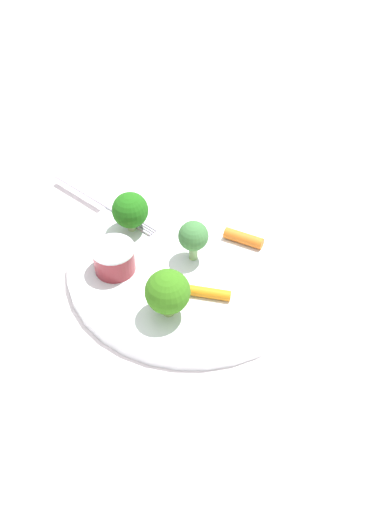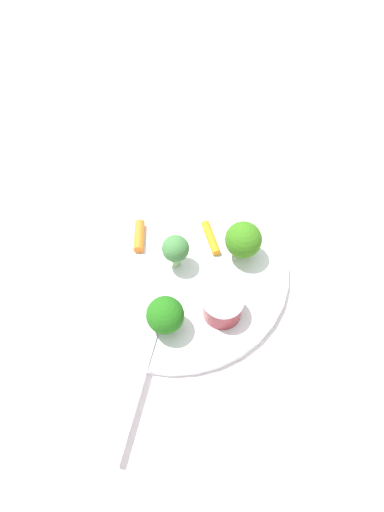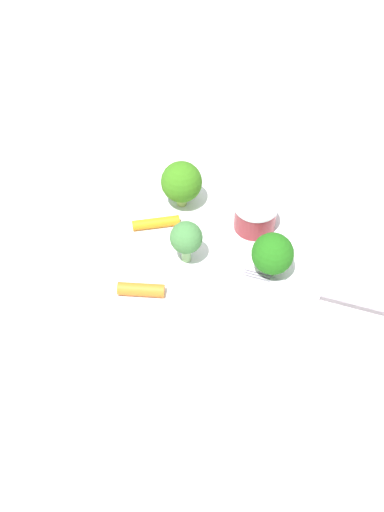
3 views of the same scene
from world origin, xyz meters
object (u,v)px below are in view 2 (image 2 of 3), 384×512
(carrot_stick_1, at_px, (211,238))
(plate, at_px, (177,267))
(sauce_cup, at_px, (223,306))
(broccoli_floret_1, at_px, (165,315))
(carrot_stick_0, at_px, (139,236))
(broccoli_floret_0, at_px, (175,249))
(fork, at_px, (143,374))
(broccoli_floret_2, at_px, (242,237))

(carrot_stick_1, bearing_deg, plate, 121.09)
(sauce_cup, height_order, broccoli_floret_1, broccoli_floret_1)
(broccoli_floret_1, height_order, carrot_stick_1, broccoli_floret_1)
(sauce_cup, bearing_deg, plate, 29.03)
(broccoli_floret_1, distance_m, carrot_stick_1, 0.14)
(broccoli_floret_1, height_order, carrot_stick_0, broccoli_floret_1)
(plate, height_order, broccoli_floret_0, broccoli_floret_0)
(broccoli_floret_1, bearing_deg, carrot_stick_0, 7.83)
(broccoli_floret_1, distance_m, carrot_stick_0, 0.14)
(plate, bearing_deg, fork, 157.56)
(broccoli_floret_0, height_order, broccoli_floret_2, broccoli_floret_2)
(plate, relative_size, broccoli_floret_2, 5.08)
(carrot_stick_1, relative_size, fork, 0.31)
(sauce_cup, relative_size, carrot_stick_1, 0.92)
(broccoli_floret_2, relative_size, carrot_stick_0, 1.21)
(sauce_cup, distance_m, fork, 0.12)
(broccoli_floret_0, xyz_separation_m, broccoli_floret_1, (-0.09, 0.02, -0.00))
(sauce_cup, distance_m, broccoli_floret_2, 0.09)
(broccoli_floret_1, distance_m, broccoli_floret_2, 0.14)
(fork, bearing_deg, carrot_stick_0, -4.37)
(carrot_stick_1, bearing_deg, broccoli_floret_1, 147.17)
(fork, bearing_deg, sauce_cup, -59.28)
(plate, xyz_separation_m, fork, (-0.14, 0.06, 0.01))
(carrot_stick_0, bearing_deg, sauce_cup, -145.79)
(sauce_cup, bearing_deg, broccoli_floret_1, 96.28)
(broccoli_floret_0, xyz_separation_m, carrot_stick_0, (0.05, 0.04, -0.03))
(broccoli_floret_0, xyz_separation_m, broccoli_floret_2, (0.00, -0.08, -0.00))
(broccoli_floret_1, relative_size, carrot_stick_1, 0.99)
(broccoli_floret_1, bearing_deg, broccoli_floret_0, -15.22)
(plate, bearing_deg, broccoli_floret_0, 55.55)
(carrot_stick_0, bearing_deg, broccoli_floret_2, -108.75)
(sauce_cup, bearing_deg, broccoli_floret_0, 29.30)
(plate, height_order, broccoli_floret_2, broccoli_floret_2)
(carrot_stick_0, bearing_deg, plate, -138.61)
(plate, distance_m, fork, 0.15)
(plate, height_order, fork, fork)
(carrot_stick_0, bearing_deg, broccoli_floret_0, -138.82)
(broccoli_floret_2, bearing_deg, sauce_cup, 153.32)
(broccoli_floret_2, bearing_deg, carrot_stick_0, 71.25)
(carrot_stick_1, xyz_separation_m, fork, (-0.17, 0.11, -0.00))
(plate, distance_m, carrot_stick_1, 0.06)
(carrot_stick_1, bearing_deg, fork, 147.41)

